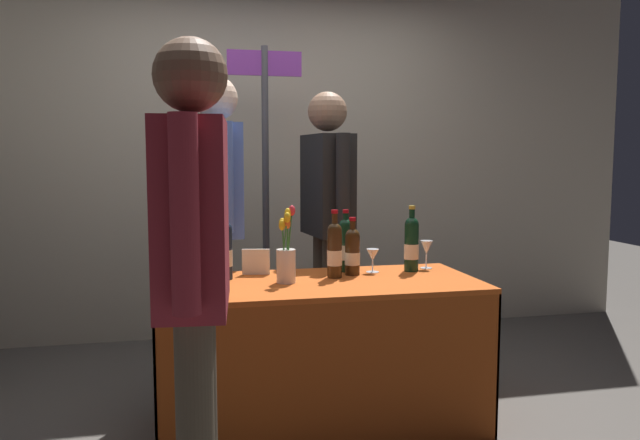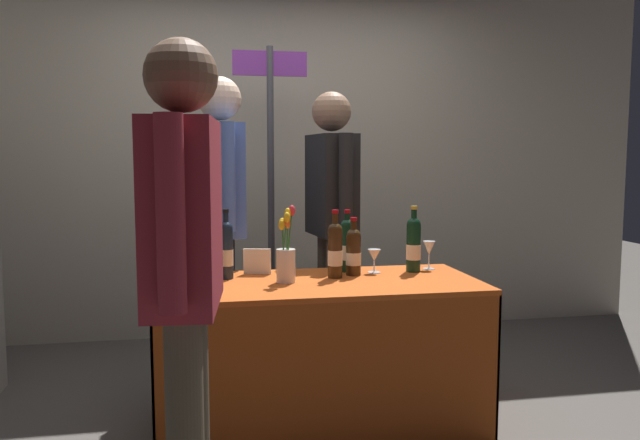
{
  "view_description": "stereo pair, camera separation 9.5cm",
  "coord_description": "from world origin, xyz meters",
  "px_view_note": "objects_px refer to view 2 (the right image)",
  "views": [
    {
      "loc": [
        -0.64,
        -2.89,
        1.33
      ],
      "look_at": [
        0.0,
        0.0,
        1.02
      ],
      "focal_mm": 34.63,
      "sensor_mm": 36.0,
      "label": 1
    },
    {
      "loc": [
        -0.54,
        -2.91,
        1.33
      ],
      "look_at": [
        0.0,
        0.0,
        1.02
      ],
      "focal_mm": 34.63,
      "sensor_mm": 36.0,
      "label": 2
    }
  ],
  "objects_px": {
    "featured_wine_bottle": "(414,244)",
    "wine_glass_mid": "(374,256)",
    "tasting_table": "(320,326)",
    "wine_glass_near_vendor": "(429,249)",
    "vendor_presenter": "(331,205)",
    "flower_vase": "(286,257)",
    "booth_signpost": "(271,173)",
    "display_bottle_0": "(226,249)",
    "taster_foreground_right": "(185,250)"
  },
  "relations": [
    {
      "from": "vendor_presenter",
      "to": "booth_signpost",
      "type": "height_order",
      "value": "booth_signpost"
    },
    {
      "from": "wine_glass_mid",
      "to": "taster_foreground_right",
      "type": "distance_m",
      "value": 1.44
    },
    {
      "from": "display_bottle_0",
      "to": "wine_glass_mid",
      "type": "relative_size",
      "value": 2.82
    },
    {
      "from": "tasting_table",
      "to": "wine_glass_mid",
      "type": "bearing_deg",
      "value": 27.86
    },
    {
      "from": "tasting_table",
      "to": "vendor_presenter",
      "type": "height_order",
      "value": "vendor_presenter"
    },
    {
      "from": "tasting_table",
      "to": "wine_glass_near_vendor",
      "type": "height_order",
      "value": "wine_glass_near_vendor"
    },
    {
      "from": "tasting_table",
      "to": "featured_wine_bottle",
      "type": "height_order",
      "value": "featured_wine_bottle"
    },
    {
      "from": "display_bottle_0",
      "to": "taster_foreground_right",
      "type": "relative_size",
      "value": 0.21
    },
    {
      "from": "vendor_presenter",
      "to": "wine_glass_mid",
      "type": "bearing_deg",
      "value": 4.52
    },
    {
      "from": "tasting_table",
      "to": "taster_foreground_right",
      "type": "height_order",
      "value": "taster_foreground_right"
    },
    {
      "from": "featured_wine_bottle",
      "to": "booth_signpost",
      "type": "height_order",
      "value": "booth_signpost"
    },
    {
      "from": "flower_vase",
      "to": "featured_wine_bottle",
      "type": "bearing_deg",
      "value": 12.96
    },
    {
      "from": "flower_vase",
      "to": "taster_foreground_right",
      "type": "relative_size",
      "value": 0.22
    },
    {
      "from": "tasting_table",
      "to": "wine_glass_near_vendor",
      "type": "relative_size",
      "value": 10.24
    },
    {
      "from": "display_bottle_0",
      "to": "vendor_presenter",
      "type": "height_order",
      "value": "vendor_presenter"
    },
    {
      "from": "featured_wine_bottle",
      "to": "wine_glass_near_vendor",
      "type": "bearing_deg",
      "value": 28.83
    },
    {
      "from": "wine_glass_near_vendor",
      "to": "vendor_presenter",
      "type": "relative_size",
      "value": 0.09
    },
    {
      "from": "wine_glass_mid",
      "to": "taster_foreground_right",
      "type": "relative_size",
      "value": 0.07
    },
    {
      "from": "tasting_table",
      "to": "display_bottle_0",
      "type": "xyz_separation_m",
      "value": [
        -0.45,
        0.14,
        0.37
      ]
    },
    {
      "from": "featured_wine_bottle",
      "to": "display_bottle_0",
      "type": "height_order",
      "value": "same"
    },
    {
      "from": "featured_wine_bottle",
      "to": "flower_vase",
      "type": "xyz_separation_m",
      "value": [
        -0.7,
        -0.16,
        -0.02
      ]
    },
    {
      "from": "wine_glass_near_vendor",
      "to": "flower_vase",
      "type": "height_order",
      "value": "flower_vase"
    },
    {
      "from": "flower_vase",
      "to": "taster_foreground_right",
      "type": "xyz_separation_m",
      "value": [
        -0.44,
        -0.9,
        0.18
      ]
    },
    {
      "from": "wine_glass_near_vendor",
      "to": "wine_glass_mid",
      "type": "xyz_separation_m",
      "value": [
        -0.32,
        -0.05,
        -0.02
      ]
    },
    {
      "from": "display_bottle_0",
      "to": "wine_glass_near_vendor",
      "type": "bearing_deg",
      "value": 3.86
    },
    {
      "from": "tasting_table",
      "to": "flower_vase",
      "type": "bearing_deg",
      "value": -178.7
    },
    {
      "from": "featured_wine_bottle",
      "to": "taster_foreground_right",
      "type": "bearing_deg",
      "value": -137.01
    },
    {
      "from": "tasting_table",
      "to": "wine_glass_mid",
      "type": "xyz_separation_m",
      "value": [
        0.32,
        0.17,
        0.31
      ]
    },
    {
      "from": "featured_wine_bottle",
      "to": "vendor_presenter",
      "type": "xyz_separation_m",
      "value": [
        -0.32,
        0.58,
        0.16
      ]
    },
    {
      "from": "wine_glass_mid",
      "to": "booth_signpost",
      "type": "relative_size",
      "value": 0.06
    },
    {
      "from": "display_bottle_0",
      "to": "booth_signpost",
      "type": "relative_size",
      "value": 0.17
    },
    {
      "from": "tasting_table",
      "to": "vendor_presenter",
      "type": "relative_size",
      "value": 0.91
    },
    {
      "from": "tasting_table",
      "to": "wine_glass_near_vendor",
      "type": "xyz_separation_m",
      "value": [
        0.64,
        0.22,
        0.33
      ]
    },
    {
      "from": "featured_wine_bottle",
      "to": "wine_glass_mid",
      "type": "distance_m",
      "value": 0.22
    },
    {
      "from": "featured_wine_bottle",
      "to": "vendor_presenter",
      "type": "relative_size",
      "value": 0.2
    },
    {
      "from": "featured_wine_bottle",
      "to": "booth_signpost",
      "type": "relative_size",
      "value": 0.17
    },
    {
      "from": "booth_signpost",
      "to": "tasting_table",
      "type": "bearing_deg",
      "value": -83.33
    },
    {
      "from": "vendor_presenter",
      "to": "booth_signpost",
      "type": "bearing_deg",
      "value": -142.12
    },
    {
      "from": "vendor_presenter",
      "to": "taster_foreground_right",
      "type": "relative_size",
      "value": 1.01
    },
    {
      "from": "booth_signpost",
      "to": "wine_glass_mid",
      "type": "bearing_deg",
      "value": -63.66
    },
    {
      "from": "tasting_table",
      "to": "flower_vase",
      "type": "height_order",
      "value": "flower_vase"
    },
    {
      "from": "tasting_table",
      "to": "featured_wine_bottle",
      "type": "relative_size",
      "value": 4.46
    },
    {
      "from": "flower_vase",
      "to": "vendor_presenter",
      "type": "relative_size",
      "value": 0.22
    },
    {
      "from": "wine_glass_near_vendor",
      "to": "wine_glass_mid",
      "type": "distance_m",
      "value": 0.32
    },
    {
      "from": "wine_glass_mid",
      "to": "vendor_presenter",
      "type": "bearing_deg",
      "value": 101.38
    },
    {
      "from": "display_bottle_0",
      "to": "vendor_presenter",
      "type": "bearing_deg",
      "value": 42.13
    },
    {
      "from": "flower_vase",
      "to": "taster_foreground_right",
      "type": "bearing_deg",
      "value": -116.19
    },
    {
      "from": "wine_glass_near_vendor",
      "to": "wine_glass_mid",
      "type": "bearing_deg",
      "value": -171.51
    },
    {
      "from": "featured_wine_bottle",
      "to": "wine_glass_mid",
      "type": "xyz_separation_m",
      "value": [
        -0.21,
        0.01,
        -0.06
      ]
    },
    {
      "from": "wine_glass_near_vendor",
      "to": "flower_vase",
      "type": "distance_m",
      "value": 0.84
    }
  ]
}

